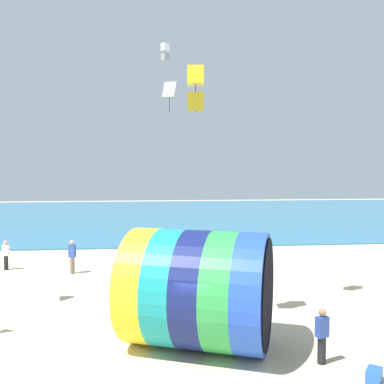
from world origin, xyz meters
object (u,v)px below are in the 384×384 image
(kite_handler, at_px, (322,336))
(kite_black_diamond, at_px, (169,90))
(bystander_near_water, at_px, (6,255))
(bystander_mid_beach, at_px, (72,256))
(kite_yellow_box, at_px, (196,89))
(kite_white_box, at_px, (165,52))
(giant_inflatable_tube, at_px, (199,289))
(cooler_box, at_px, (374,375))

(kite_handler, bearing_deg, kite_black_diamond, 105.67)
(bystander_near_water, xyz_separation_m, bystander_mid_beach, (3.81, -1.18, 0.10))
(kite_yellow_box, xyz_separation_m, kite_white_box, (-0.69, 10.74, 4.05))
(kite_white_box, bearing_deg, bystander_near_water, -170.90)
(giant_inflatable_tube, bearing_deg, cooler_box, -31.97)
(kite_handler, bearing_deg, cooler_box, -50.49)
(kite_yellow_box, bearing_deg, kite_white_box, 93.68)
(bystander_near_water, bearing_deg, cooler_box, -44.75)
(giant_inflatable_tube, height_order, bystander_mid_beach, giant_inflatable_tube)
(kite_handler, height_order, kite_white_box, kite_white_box)
(cooler_box, bearing_deg, kite_black_diamond, 107.94)
(kite_yellow_box, height_order, kite_black_diamond, kite_black_diamond)
(kite_black_diamond, relative_size, bystander_near_water, 1.12)
(kite_handler, xyz_separation_m, bystander_near_water, (-12.94, 12.62, 0.01))
(bystander_near_water, relative_size, bystander_mid_beach, 0.91)
(kite_yellow_box, height_order, kite_white_box, kite_white_box)
(kite_yellow_box, distance_m, bystander_mid_beach, 12.49)
(kite_black_diamond, xyz_separation_m, bystander_mid_beach, (-5.32, -2.15, -9.27))
(kite_black_diamond, distance_m, kite_white_box, 2.35)
(bystander_near_water, relative_size, cooler_box, 3.16)
(cooler_box, bearing_deg, bystander_near_water, 135.25)
(kite_handler, distance_m, kite_yellow_box, 8.95)
(kite_yellow_box, relative_size, kite_white_box, 1.51)
(giant_inflatable_tube, relative_size, cooler_box, 10.35)
(giant_inflatable_tube, distance_m, kite_black_diamond, 14.64)
(kite_yellow_box, distance_m, bystander_near_water, 15.39)
(giant_inflatable_tube, xyz_separation_m, kite_black_diamond, (-0.39, 12.02, 8.35))
(kite_white_box, distance_m, bystander_near_water, 14.74)
(kite_handler, height_order, bystander_mid_beach, bystander_mid_beach)
(bystander_mid_beach, bearing_deg, kite_black_diamond, 22.02)
(kite_white_box, relative_size, bystander_near_water, 0.65)
(bystander_near_water, distance_m, bystander_mid_beach, 3.99)
(bystander_near_water, bearing_deg, bystander_mid_beach, -17.26)
(giant_inflatable_tube, height_order, kite_yellow_box, kite_yellow_box)
(kite_white_box, height_order, bystander_near_water, kite_white_box)
(kite_handler, bearing_deg, bystander_mid_beach, 128.61)
(kite_black_diamond, distance_m, bystander_mid_beach, 10.90)
(kite_white_box, xyz_separation_m, bystander_mid_beach, (-5.10, -2.61, -11.56))
(kite_yellow_box, distance_m, kite_black_diamond, 10.44)
(bystander_mid_beach, bearing_deg, kite_white_box, 27.12)
(kite_handler, height_order, bystander_near_water, bystander_near_water)
(kite_black_diamond, relative_size, kite_white_box, 1.71)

